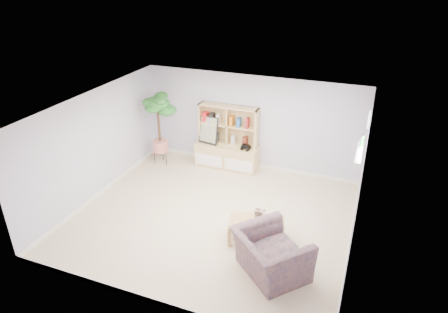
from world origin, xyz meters
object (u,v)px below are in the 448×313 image
(armchair, at_px, (271,252))
(coffee_table, at_px, (256,231))
(storage_unit, at_px, (227,138))
(floor_tree, at_px, (159,130))

(armchair, bearing_deg, coffee_table, -15.38)
(storage_unit, distance_m, floor_tree, 1.74)
(storage_unit, relative_size, coffee_table, 1.57)
(armchair, bearing_deg, floor_tree, 4.00)
(coffee_table, distance_m, armchair, 0.92)
(storage_unit, height_order, coffee_table, storage_unit)
(floor_tree, bearing_deg, armchair, -38.12)
(coffee_table, relative_size, floor_tree, 0.54)
(storage_unit, bearing_deg, floor_tree, -165.01)
(coffee_table, xyz_separation_m, armchair, (0.48, -0.75, 0.22))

